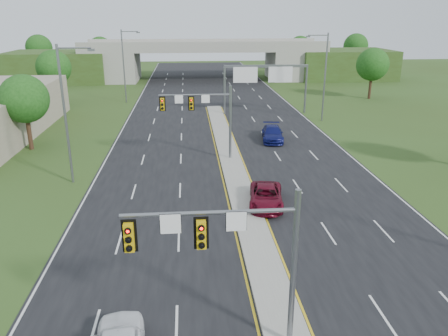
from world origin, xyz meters
The scene contains 19 objects.
road centered at (0.00, 35.00, 0.01)m, with size 24.00×160.00×0.02m, color black.
median centered at (0.00, 23.00, 0.10)m, with size 2.00×54.00×0.16m, color gray.
lane_markings centered at (-0.60, 28.91, 0.02)m, with size 23.72×160.00×0.01m.
signal_mast_near centered at (-2.26, -0.07, 4.73)m, with size 6.62×0.60×7.00m.
signal_mast_far centered at (-2.26, 24.93, 4.73)m, with size 6.62×0.60×7.00m.
sign_gantry centered at (6.68, 44.92, 5.24)m, with size 11.58×0.44×6.67m.
overpass centered at (0.00, 80.00, 3.55)m, with size 80.00×14.00×8.10m.
lightpole_l_mid centered at (-13.30, 20.00, 6.10)m, with size 2.85×0.25×11.00m.
lightpole_l_far centered at (-13.30, 55.00, 6.10)m, with size 2.85×0.25×11.00m.
lightpole_r_far centered at (13.30, 40.00, 6.10)m, with size 2.85×0.25×11.00m.
tree_l_near centered at (-20.00, 30.00, 5.18)m, with size 4.80×4.80×7.60m.
tree_l_mid centered at (-24.00, 55.00, 5.51)m, with size 5.20×5.20×8.12m.
tree_r_mid centered at (26.00, 55.00, 5.51)m, with size 5.20×5.20×8.12m.
tree_back_a centered at (-38.00, 94.00, 5.84)m, with size 6.00×6.00×8.85m.
tree_back_b centered at (-24.00, 94.00, 5.51)m, with size 5.60×5.60×8.32m.
tree_back_c centered at (24.00, 94.00, 5.51)m, with size 5.60×5.60×8.32m.
tree_back_d centered at (38.00, 94.00, 5.84)m, with size 6.00×6.00×8.85m.
car_far_a centered at (1.50, 14.03, 0.72)m, with size 2.33×5.06×1.41m, color #5F091C.
car_far_b centered at (5.25, 31.12, 0.80)m, with size 2.17×5.35×1.55m, color #0D1252.
Camera 1 is at (-3.96, -14.45, 13.00)m, focal length 35.00 mm.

